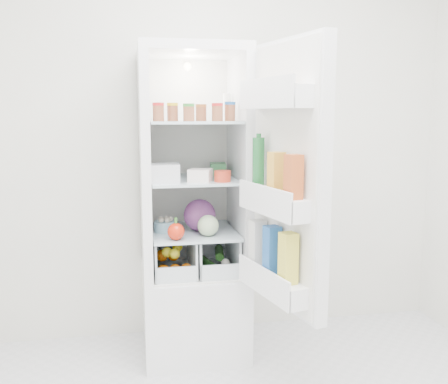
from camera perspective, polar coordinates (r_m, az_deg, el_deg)
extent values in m
cube|color=white|center=(3.21, -0.72, 6.66)|extent=(3.00, 0.02, 2.60)
cube|color=white|center=(3.12, -3.46, -13.22)|extent=(0.60, 0.60, 0.50)
cube|color=white|center=(2.92, -3.75, 15.77)|extent=(0.60, 0.60, 0.05)
cube|color=white|center=(3.18, -4.22, 3.46)|extent=(0.60, 0.05, 1.25)
cube|color=white|center=(2.89, -9.05, 2.83)|extent=(0.05, 0.60, 1.25)
cube|color=white|center=(2.96, 1.69, 3.07)|extent=(0.05, 0.60, 1.25)
cube|color=white|center=(3.15, -4.16, 3.41)|extent=(0.50, 0.01, 1.25)
sphere|color=white|center=(3.12, -4.21, 14.12)|extent=(0.05, 0.05, 0.05)
cube|color=silver|center=(2.95, -3.49, -4.55)|extent=(0.49, 0.53, 0.01)
cube|color=silver|center=(2.89, -3.55, 1.43)|extent=(0.49, 0.53, 0.02)
cube|color=silver|center=(2.87, -3.61, 7.98)|extent=(0.49, 0.53, 0.02)
cylinder|color=#B21919|center=(2.72, -7.51, 8.93)|extent=(0.06, 0.06, 0.08)
cylinder|color=gold|center=(2.77, -5.90, 8.95)|extent=(0.06, 0.06, 0.08)
cylinder|color=#267226|center=(2.70, -4.04, 8.98)|extent=(0.06, 0.06, 0.08)
cylinder|color=brown|center=(2.81, -2.64, 8.99)|extent=(0.06, 0.06, 0.08)
cylinder|color=#B21919|center=(2.75, -0.77, 9.00)|extent=(0.06, 0.06, 0.08)
cylinder|color=#194C8C|center=(2.82, 0.68, 9.00)|extent=(0.06, 0.06, 0.08)
cylinder|color=white|center=(2.98, 0.32, 9.68)|extent=(0.05, 0.05, 0.16)
cube|color=silver|center=(2.74, -6.75, 2.18)|extent=(0.16, 0.16, 0.10)
cube|color=white|center=(2.74, -2.72, 1.92)|extent=(0.15, 0.15, 0.07)
cylinder|color=red|center=(2.74, -0.17, 1.82)|extent=(0.11, 0.11, 0.06)
cube|color=#408C4F|center=(3.05, -0.69, 2.66)|extent=(0.11, 0.14, 0.07)
sphere|color=#4D1D55|center=(2.92, -2.80, -2.65)|extent=(0.19, 0.19, 0.19)
sphere|color=red|center=(2.73, -5.51, -4.52)|extent=(0.09, 0.09, 0.09)
cylinder|color=#8CBDD0|center=(2.93, -6.72, -3.92)|extent=(0.17, 0.17, 0.06)
sphere|color=#A8C191|center=(2.80, -1.83, -3.85)|extent=(0.12, 0.12, 0.12)
sphere|color=orange|center=(2.87, -6.92, -8.92)|extent=(0.07, 0.07, 0.07)
sphere|color=orange|center=(2.87, -5.61, -8.87)|extent=(0.07, 0.07, 0.07)
sphere|color=orange|center=(2.88, -4.30, -8.82)|extent=(0.07, 0.07, 0.07)
sphere|color=orange|center=(2.97, -7.09, -7.21)|extent=(0.07, 0.07, 0.07)
sphere|color=orange|center=(2.97, -5.83, -7.17)|extent=(0.07, 0.07, 0.07)
sphere|color=yellow|center=(2.90, -6.53, -6.86)|extent=(0.06, 0.06, 0.06)
sphere|color=yellow|center=(3.01, -5.35, -6.24)|extent=(0.06, 0.06, 0.06)
sphere|color=yellow|center=(2.87, -5.67, -7.04)|extent=(0.06, 0.06, 0.06)
cylinder|color=#1C4B19|center=(3.01, -1.88, -8.19)|extent=(0.09, 0.21, 0.05)
cylinder|color=#1C4B19|center=(3.06, -0.54, -6.95)|extent=(0.08, 0.21, 0.05)
sphere|color=white|center=(2.91, -0.73, -8.83)|extent=(0.05, 0.05, 0.05)
sphere|color=white|center=(2.92, 0.18, -8.10)|extent=(0.05, 0.05, 0.05)
cube|color=white|center=(2.43, 7.49, 1.72)|extent=(0.20, 0.60, 1.30)
cube|color=white|center=(2.41, 6.78, 1.68)|extent=(0.14, 0.55, 1.26)
cube|color=white|center=(2.37, 5.89, 10.67)|extent=(0.22, 0.51, 0.10)
cube|color=white|center=(2.40, 5.70, -1.34)|extent=(0.22, 0.51, 0.10)
cube|color=white|center=(2.50, 5.56, -10.38)|extent=(0.22, 0.51, 0.10)
sphere|color=#9E6847|center=(2.26, 7.35, 12.25)|extent=(0.05, 0.05, 0.05)
sphere|color=#9E6847|center=(2.33, 6.30, 12.17)|extent=(0.05, 0.05, 0.05)
sphere|color=#9E6847|center=(2.40, 5.31, 12.09)|extent=(0.05, 0.05, 0.05)
sphere|color=#9E6847|center=(2.47, 4.38, 12.01)|extent=(0.05, 0.05, 0.05)
sphere|color=#9E6847|center=(2.54, 3.50, 11.93)|extent=(0.05, 0.05, 0.05)
cylinder|color=#1A5B2A|center=(2.50, 3.95, 3.26)|extent=(0.06, 0.06, 0.26)
cube|color=gold|center=(2.35, 6.01, 2.14)|extent=(0.08, 0.08, 0.20)
cube|color=#C75323|center=(2.22, 7.94, 1.71)|extent=(0.08, 0.08, 0.20)
cube|color=white|center=(2.58, 3.85, -5.85)|extent=(0.08, 0.08, 0.24)
cube|color=#2460B4|center=(2.45, 5.51, -6.65)|extent=(0.08, 0.08, 0.24)
cube|color=#F4E745|center=(2.33, 7.35, -7.53)|extent=(0.08, 0.08, 0.24)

